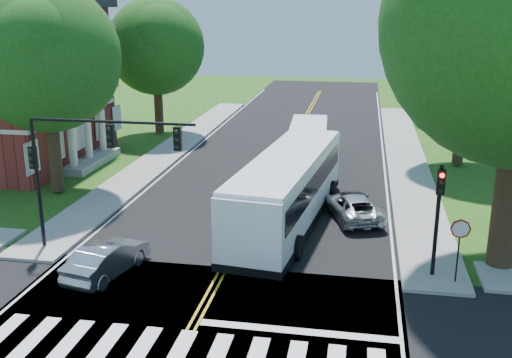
% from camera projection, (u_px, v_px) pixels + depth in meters
% --- Properties ---
extents(ground, '(140.00, 140.00, 0.00)m').
position_uv_depth(ground, '(181.00, 348.00, 18.67)').
color(ground, '#254D13').
rests_on(ground, ground).
extents(road, '(14.00, 96.00, 0.01)m').
position_uv_depth(road, '(270.00, 183.00, 35.66)').
color(road, black).
rests_on(road, ground).
extents(cross_road, '(60.00, 12.00, 0.01)m').
position_uv_depth(cross_road, '(181.00, 347.00, 18.67)').
color(cross_road, black).
rests_on(cross_road, ground).
extents(center_line, '(0.36, 70.00, 0.01)m').
position_uv_depth(center_line, '(280.00, 165.00, 39.43)').
color(center_line, gold).
rests_on(center_line, road).
extents(edge_line_w, '(0.12, 70.00, 0.01)m').
position_uv_depth(edge_line_w, '(180.00, 161.00, 40.58)').
color(edge_line_w, silver).
rests_on(edge_line_w, road).
extents(edge_line_e, '(0.12, 70.00, 0.01)m').
position_uv_depth(edge_line_e, '(385.00, 170.00, 38.28)').
color(edge_line_e, silver).
rests_on(edge_line_e, road).
extents(crosswalk, '(12.60, 3.00, 0.01)m').
position_uv_depth(crosswalk, '(176.00, 356.00, 18.20)').
color(crosswalk, silver).
rests_on(crosswalk, road).
extents(stop_bar, '(6.60, 0.40, 0.01)m').
position_uv_depth(stop_bar, '(299.00, 331.00, 19.59)').
color(stop_bar, silver).
rests_on(stop_bar, road).
extents(sidewalk_nw, '(2.60, 40.00, 0.15)m').
position_uv_depth(sidewalk_nw, '(173.00, 149.00, 43.65)').
color(sidewalk_nw, gray).
rests_on(sidewalk_nw, ground).
extents(sidewalk_ne, '(2.60, 40.00, 0.15)m').
position_uv_depth(sidewalk_ne, '(406.00, 159.00, 40.83)').
color(sidewalk_ne, gray).
rests_on(sidewalk_ne, ground).
extents(tree_west_near, '(8.00, 8.00, 11.40)m').
position_uv_depth(tree_west_near, '(45.00, 58.00, 31.69)').
color(tree_west_near, '#372216').
rests_on(tree_west_near, ground).
extents(tree_west_far, '(7.60, 7.60, 10.67)m').
position_uv_depth(tree_west_far, '(156.00, 47.00, 46.85)').
color(tree_west_far, '#372216').
rests_on(tree_west_far, ground).
extents(tree_east_mid, '(8.40, 8.40, 11.93)m').
position_uv_depth(tree_east_mid, '(469.00, 44.00, 37.13)').
color(tree_east_mid, '#372216').
rests_on(tree_east_mid, ground).
extents(tree_east_far, '(7.20, 7.20, 10.34)m').
position_uv_depth(tree_east_far, '(450.00, 43.00, 52.35)').
color(tree_east_far, '#372216').
rests_on(tree_east_far, ground).
extents(signal_nw, '(7.15, 0.46, 5.66)m').
position_uv_depth(signal_nw, '(86.00, 154.00, 24.48)').
color(signal_nw, black).
rests_on(signal_nw, ground).
extents(signal_ne, '(0.30, 0.46, 4.40)m').
position_uv_depth(signal_ne, '(438.00, 207.00, 22.52)').
color(signal_ne, black).
rests_on(signal_ne, ground).
extents(stop_sign, '(0.76, 0.08, 2.53)m').
position_uv_depth(stop_sign, '(460.00, 236.00, 22.21)').
color(stop_sign, black).
rests_on(stop_sign, ground).
extents(bus_lead, '(4.35, 13.33, 3.39)m').
position_uv_depth(bus_lead, '(288.00, 188.00, 28.61)').
color(bus_lead, white).
rests_on(bus_lead, road).
extents(bus_follow, '(3.09, 11.03, 2.82)m').
position_uv_depth(bus_follow, '(307.00, 151.00, 37.02)').
color(bus_follow, white).
rests_on(bus_follow, road).
extents(hatchback, '(2.25, 4.32, 1.36)m').
position_uv_depth(hatchback, '(107.00, 259.00, 23.47)').
color(hatchback, '#ACAFB3').
rests_on(hatchback, road).
extents(suv, '(3.43, 4.94, 1.25)m').
position_uv_depth(suv, '(353.00, 207.00, 29.58)').
color(suv, silver).
rests_on(suv, road).
extents(dark_sedan, '(2.14, 4.24, 1.18)m').
position_uv_depth(dark_sedan, '(353.00, 203.00, 30.24)').
color(dark_sedan, black).
rests_on(dark_sedan, road).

